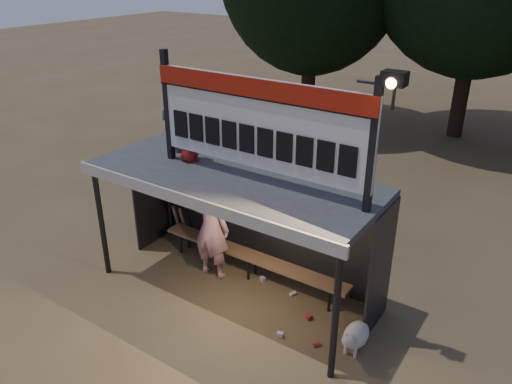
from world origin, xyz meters
TOP-DOWN VIEW (x-y plane):
  - ground at (0.00, 0.00)m, footprint 80.00×80.00m
  - player at (-0.67, 0.19)m, footprint 0.78×0.53m
  - child_a at (-1.63, 0.38)m, footprint 0.54×0.43m
  - child_b at (-1.02, 0.11)m, footprint 0.60×0.54m
  - dugout_shelter at (0.00, 0.24)m, footprint 5.10×2.08m
  - scoreboard_assembly at (0.56, -0.01)m, footprint 4.10×0.27m
  - bench at (0.00, 0.55)m, footprint 4.00×0.35m
  - dog at (2.46, -0.21)m, footprint 0.36×0.81m
  - bats at (-1.93, 0.82)m, footprint 0.47×0.33m
  - litter at (0.90, 0.09)m, footprint 2.75×1.25m

SIDE VIEW (x-z plane):
  - ground at x=0.00m, z-range 0.00..0.00m
  - litter at x=0.90m, z-range 0.00..0.08m
  - dog at x=2.46m, z-range 0.03..0.53m
  - bats at x=-1.93m, z-range 0.01..0.85m
  - bench at x=0.00m, z-range 0.19..0.67m
  - player at x=-0.67m, z-range 0.00..2.06m
  - dugout_shelter at x=0.00m, z-range 0.69..3.01m
  - child_b at x=-1.02m, z-range 2.32..3.35m
  - child_a at x=-1.63m, z-range 2.32..3.41m
  - scoreboard_assembly at x=0.56m, z-range 2.33..4.32m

